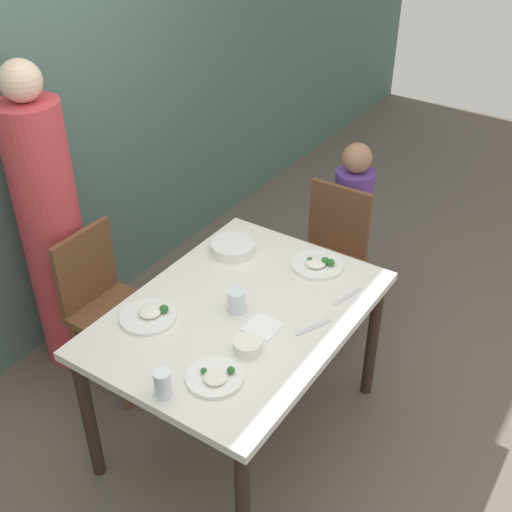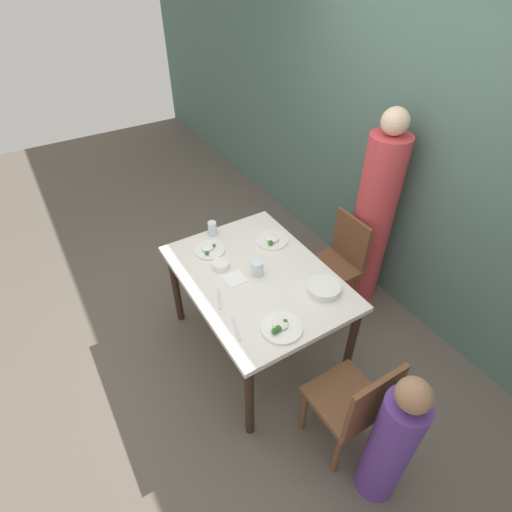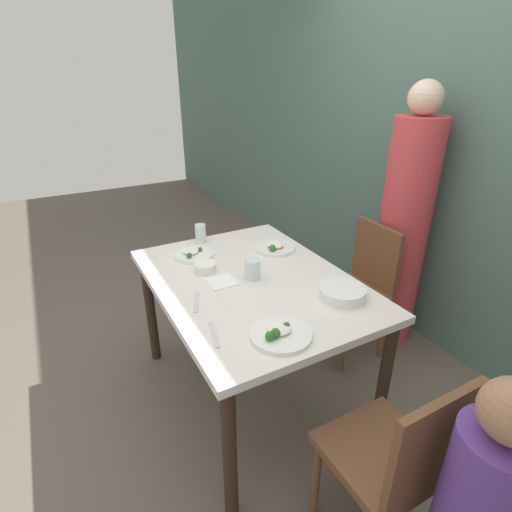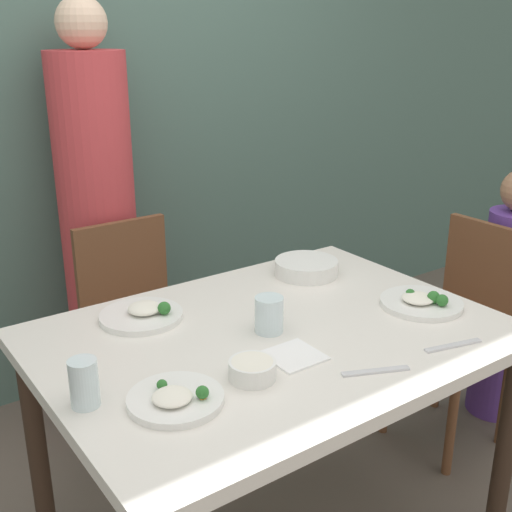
% 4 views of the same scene
% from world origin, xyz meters
% --- Properties ---
extents(wall_back, '(10.00, 0.06, 2.70)m').
position_xyz_m(wall_back, '(0.00, 1.38, 1.35)').
color(wall_back, '#4C6B60').
rests_on(wall_back, ground_plane).
extents(dining_table, '(1.30, 0.96, 0.77)m').
position_xyz_m(dining_table, '(0.00, 0.00, 0.69)').
color(dining_table, silver).
rests_on(dining_table, ground_plane).
extents(chair_adult_spot, '(0.40, 0.40, 0.89)m').
position_xyz_m(chair_adult_spot, '(-0.05, 0.81, 0.49)').
color(chair_adult_spot, brown).
rests_on(chair_adult_spot, ground_plane).
extents(chair_child_spot, '(0.40, 0.40, 0.89)m').
position_xyz_m(chair_child_spot, '(0.99, 0.06, 0.49)').
color(chair_child_spot, brown).
rests_on(chair_child_spot, ground_plane).
extents(person_adult, '(0.31, 0.31, 1.72)m').
position_xyz_m(person_adult, '(-0.05, 1.15, 0.80)').
color(person_adult, '#C63D42').
rests_on(person_adult, ground_plane).
extents(person_child, '(0.23, 0.23, 1.08)m').
position_xyz_m(person_child, '(1.28, 0.06, 0.51)').
color(person_child, '#5B3893').
rests_on(person_child, ground_plane).
extents(bowl_curry, '(0.22, 0.22, 0.05)m').
position_xyz_m(bowl_curry, '(0.37, 0.29, 0.80)').
color(bowl_curry, white).
rests_on(bowl_curry, dining_table).
extents(plate_rice_adult, '(0.25, 0.25, 0.06)m').
position_xyz_m(plate_rice_adult, '(-0.27, 0.30, 0.79)').
color(plate_rice_adult, white).
rests_on(plate_rice_adult, dining_table).
extents(plate_rice_child, '(0.23, 0.23, 0.05)m').
position_xyz_m(plate_rice_child, '(-0.41, -0.17, 0.79)').
color(plate_rice_child, white).
rests_on(plate_rice_child, dining_table).
extents(plate_noodles, '(0.26, 0.26, 0.06)m').
position_xyz_m(plate_noodles, '(0.49, -0.13, 0.79)').
color(plate_noodles, white).
rests_on(plate_noodles, dining_table).
extents(bowl_rice_small, '(0.12, 0.12, 0.05)m').
position_xyz_m(bowl_rice_small, '(-0.20, -0.18, 0.80)').
color(bowl_rice_small, white).
rests_on(bowl_rice_small, dining_table).
extents(glass_water_tall, '(0.07, 0.07, 0.12)m').
position_xyz_m(glass_water_tall, '(-0.58, -0.05, 0.83)').
color(glass_water_tall, silver).
rests_on(glass_water_tall, dining_table).
extents(glass_water_short, '(0.08, 0.08, 0.11)m').
position_xyz_m(glass_water_short, '(-0.01, 0.01, 0.83)').
color(glass_water_short, silver).
rests_on(glass_water_short, dining_table).
extents(napkin_folded, '(0.14, 0.14, 0.01)m').
position_xyz_m(napkin_folded, '(-0.04, -0.15, 0.78)').
color(napkin_folded, white).
rests_on(napkin_folded, dining_table).
extents(fork_steel, '(0.17, 0.09, 0.01)m').
position_xyz_m(fork_steel, '(0.07, -0.34, 0.78)').
color(fork_steel, silver).
rests_on(fork_steel, dining_table).
extents(spoon_steel, '(0.18, 0.06, 0.01)m').
position_xyz_m(spoon_steel, '(0.35, -0.36, 0.78)').
color(spoon_steel, silver).
rests_on(spoon_steel, dining_table).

